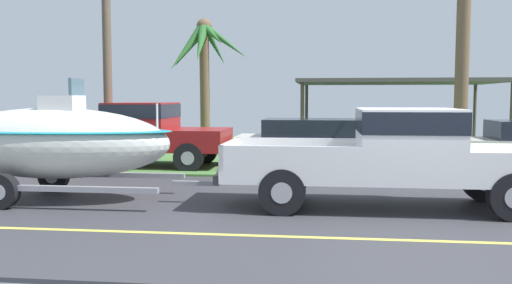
# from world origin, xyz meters

# --- Properties ---
(ground) EXTENTS (36.00, 22.00, 0.11)m
(ground) POSITION_xyz_m (0.00, 8.38, -0.01)
(ground) COLOR #38383D
(pickup_truck_towing) EXTENTS (5.97, 2.01, 1.81)m
(pickup_truck_towing) POSITION_xyz_m (-0.14, 0.55, 1.01)
(pickup_truck_towing) COLOR silver
(pickup_truck_towing) RESTS_ON ground
(boat_on_trailer) EXTENTS (5.98, 2.18, 2.37)m
(boat_on_trailer) POSITION_xyz_m (-6.89, 0.55, 1.13)
(boat_on_trailer) COLOR gray
(boat_on_trailer) RESTS_ON ground
(parked_pickup_background) EXTENTS (5.94, 2.09, 1.86)m
(parked_pickup_background) POSITION_xyz_m (-6.78, 5.60, 1.04)
(parked_pickup_background) COLOR maroon
(parked_pickup_background) RESTS_ON ground
(parked_sedan_far) EXTENTS (4.78, 1.93, 1.38)m
(parked_sedan_far) POSITION_xyz_m (-1.81, 6.49, 0.67)
(parked_sedan_far) COLOR beige
(parked_sedan_far) RESTS_ON ground
(carport_awning) EXTENTS (7.81, 5.33, 2.70)m
(carport_awning) POSITION_xyz_m (1.27, 13.06, 2.58)
(carport_awning) COLOR #4C4238
(carport_awning) RESTS_ON ground
(palm_tree_near_left) EXTENTS (2.88, 3.54, 4.78)m
(palm_tree_near_left) POSITION_xyz_m (-5.88, 9.52, 3.58)
(palm_tree_near_left) COLOR brown
(palm_tree_near_left) RESTS_ON ground
(utility_pole) EXTENTS (0.24, 1.80, 7.97)m
(utility_pole) POSITION_xyz_m (-7.56, 5.15, 4.14)
(utility_pole) COLOR brown
(utility_pole) RESTS_ON ground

